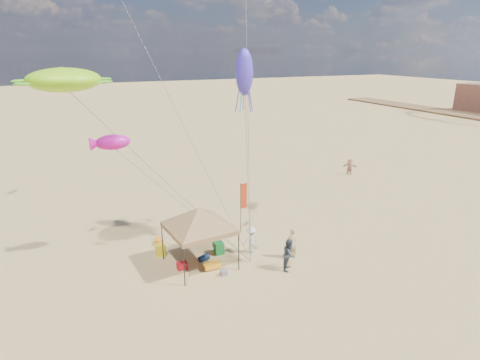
{
  "coord_description": "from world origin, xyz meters",
  "views": [
    {
      "loc": [
        -9.29,
        -17.02,
        11.17
      ],
      "look_at": [
        0.0,
        3.0,
        4.0
      ],
      "focal_mm": 29.78,
      "sensor_mm": 36.0,
      "label": 1
    }
  ],
  "objects_px": {
    "feather_flag": "(243,199)",
    "person_near_c": "(251,240)",
    "cooler_blue": "(218,229)",
    "canopy_tent": "(198,210)",
    "chair_green": "(219,248)",
    "person_near_a": "(292,243)",
    "cooler_red": "(182,266)",
    "person_far_c": "(350,167)",
    "beach_cart": "(212,265)",
    "chair_yellow": "(160,250)",
    "person_near_b": "(289,254)"
  },
  "relations": [
    {
      "from": "cooler_blue",
      "to": "chair_green",
      "type": "bearing_deg",
      "value": -110.21
    },
    {
      "from": "feather_flag",
      "to": "person_near_c",
      "type": "bearing_deg",
      "value": -105.69
    },
    {
      "from": "chair_yellow",
      "to": "person_near_a",
      "type": "xyz_separation_m",
      "value": [
        6.67,
        -3.39,
        0.57
      ]
    },
    {
      "from": "feather_flag",
      "to": "chair_green",
      "type": "height_order",
      "value": "feather_flag"
    },
    {
      "from": "cooler_blue",
      "to": "beach_cart",
      "type": "distance_m",
      "value": 4.56
    },
    {
      "from": "canopy_tent",
      "to": "person_near_c",
      "type": "xyz_separation_m",
      "value": [
        3.15,
        0.06,
        -2.42
      ]
    },
    {
      "from": "cooler_red",
      "to": "chair_yellow",
      "type": "distance_m",
      "value": 2.09
    },
    {
      "from": "person_near_a",
      "to": "cooler_red",
      "type": "bearing_deg",
      "value": -16.55
    },
    {
      "from": "canopy_tent",
      "to": "chair_green",
      "type": "height_order",
      "value": "canopy_tent"
    },
    {
      "from": "chair_green",
      "to": "person_near_a",
      "type": "relative_size",
      "value": 0.38
    },
    {
      "from": "person_near_b",
      "to": "canopy_tent",
      "type": "bearing_deg",
      "value": 101.68
    },
    {
      "from": "feather_flag",
      "to": "chair_green",
      "type": "xyz_separation_m",
      "value": [
        -2.54,
        -2.14,
        -1.86
      ]
    },
    {
      "from": "feather_flag",
      "to": "person_far_c",
      "type": "height_order",
      "value": "feather_flag"
    },
    {
      "from": "cooler_red",
      "to": "beach_cart",
      "type": "relative_size",
      "value": 0.6
    },
    {
      "from": "person_near_c",
      "to": "beach_cart",
      "type": "bearing_deg",
      "value": 17.58
    },
    {
      "from": "canopy_tent",
      "to": "chair_yellow",
      "type": "bearing_deg",
      "value": 131.88
    },
    {
      "from": "person_near_a",
      "to": "cooler_blue",
      "type": "bearing_deg",
      "value": -65.59
    },
    {
      "from": "person_near_a",
      "to": "person_far_c",
      "type": "height_order",
      "value": "person_near_a"
    },
    {
      "from": "feather_flag",
      "to": "person_near_b",
      "type": "relative_size",
      "value": 1.89
    },
    {
      "from": "person_near_a",
      "to": "person_near_b",
      "type": "distance_m",
      "value": 1.29
    },
    {
      "from": "beach_cart",
      "to": "person_far_c",
      "type": "height_order",
      "value": "person_far_c"
    },
    {
      "from": "person_near_c",
      "to": "cooler_red",
      "type": "bearing_deg",
      "value": 3.56
    },
    {
      "from": "beach_cart",
      "to": "person_near_b",
      "type": "xyz_separation_m",
      "value": [
        3.73,
        -1.78,
        0.68
      ]
    },
    {
      "from": "cooler_red",
      "to": "chair_green",
      "type": "distance_m",
      "value": 2.56
    },
    {
      "from": "chair_yellow",
      "to": "person_near_c",
      "type": "relative_size",
      "value": 0.44
    },
    {
      "from": "person_far_c",
      "to": "person_near_a",
      "type": "bearing_deg",
      "value": -109.98
    },
    {
      "from": "person_near_a",
      "to": "person_near_c",
      "type": "distance_m",
      "value": 2.36
    },
    {
      "from": "cooler_blue",
      "to": "canopy_tent",
      "type": "bearing_deg",
      "value": -124.99
    },
    {
      "from": "feather_flag",
      "to": "person_near_c",
      "type": "relative_size",
      "value": 2.09
    },
    {
      "from": "cooler_red",
      "to": "person_far_c",
      "type": "bearing_deg",
      "value": 27.07
    },
    {
      "from": "person_near_c",
      "to": "person_near_a",
      "type": "bearing_deg",
      "value": 141.58
    },
    {
      "from": "cooler_blue",
      "to": "beach_cart",
      "type": "bearing_deg",
      "value": -115.67
    },
    {
      "from": "chair_green",
      "to": "person_far_c",
      "type": "bearing_deg",
      "value": 28.33
    },
    {
      "from": "person_near_c",
      "to": "person_far_c",
      "type": "distance_m",
      "value": 18.18
    },
    {
      "from": "beach_cart",
      "to": "person_near_b",
      "type": "bearing_deg",
      "value": -25.54
    },
    {
      "from": "chair_green",
      "to": "person_near_a",
      "type": "xyz_separation_m",
      "value": [
        3.54,
        -2.19,
        0.57
      ]
    },
    {
      "from": "cooler_blue",
      "to": "chair_yellow",
      "type": "xyz_separation_m",
      "value": [
        -4.12,
        -1.49,
        0.16
      ]
    },
    {
      "from": "person_near_c",
      "to": "chair_green",
      "type": "bearing_deg",
      "value": -18.53
    },
    {
      "from": "person_near_c",
      "to": "person_near_b",
      "type": "bearing_deg",
      "value": 113.44
    },
    {
      "from": "person_far_c",
      "to": "canopy_tent",
      "type": "bearing_deg",
      "value": -121.86
    },
    {
      "from": "beach_cart",
      "to": "person_near_b",
      "type": "height_order",
      "value": "person_near_b"
    },
    {
      "from": "feather_flag",
      "to": "person_far_c",
      "type": "distance_m",
      "value": 16.19
    },
    {
      "from": "cooler_red",
      "to": "cooler_blue",
      "type": "height_order",
      "value": "same"
    },
    {
      "from": "chair_green",
      "to": "beach_cart",
      "type": "distance_m",
      "value": 1.73
    },
    {
      "from": "cooler_red",
      "to": "person_near_a",
      "type": "bearing_deg",
      "value": -13.39
    },
    {
      "from": "cooler_red",
      "to": "beach_cart",
      "type": "bearing_deg",
      "value": -24.17
    },
    {
      "from": "canopy_tent",
      "to": "person_near_a",
      "type": "xyz_separation_m",
      "value": [
        4.94,
        -1.47,
        -2.3
      ]
    },
    {
      "from": "cooler_blue",
      "to": "person_near_c",
      "type": "height_order",
      "value": "person_near_c"
    },
    {
      "from": "canopy_tent",
      "to": "person_near_c",
      "type": "height_order",
      "value": "canopy_tent"
    },
    {
      "from": "chair_yellow",
      "to": "feather_flag",
      "type": "bearing_deg",
      "value": 9.39
    }
  ]
}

